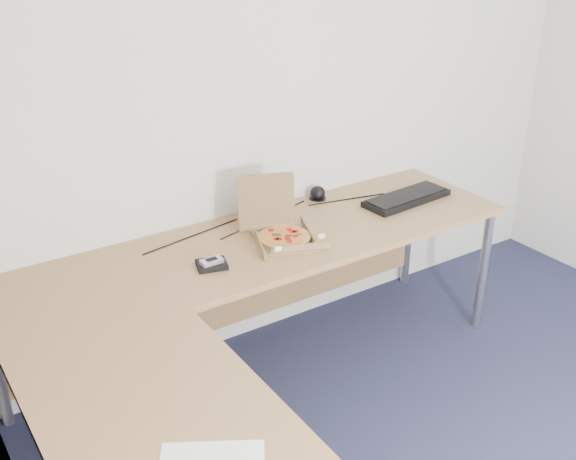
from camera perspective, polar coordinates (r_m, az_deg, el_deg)
desk at (r=2.75m, az=-3.05°, el=-6.37°), size 2.50×2.20×0.73m
pizza_box at (r=3.19m, az=-0.47°, el=-0.29°), size 0.27×0.32×0.28m
drinking_glass at (r=3.39m, az=-0.95°, el=1.83°), size 0.07×0.07×0.13m
keyboard at (r=3.68m, az=9.80°, el=2.62°), size 0.51×0.21×0.03m
wallet at (r=2.98m, az=-6.34°, el=-2.87°), size 0.15×0.14×0.02m
phone at (r=2.97m, az=-6.36°, el=-2.59°), size 0.10×0.05×0.02m
dome_speaker at (r=3.65m, az=2.48°, el=3.16°), size 0.09×0.09×0.08m
cable_bundle at (r=3.41m, az=-1.94°, el=0.91°), size 0.66×0.14×0.01m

